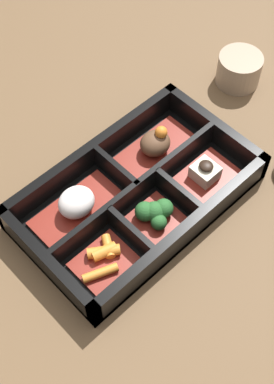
{
  "coord_description": "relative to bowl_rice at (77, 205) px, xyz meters",
  "views": [
    {
      "loc": [
        -0.28,
        -0.3,
        0.65
      ],
      "look_at": [
        0.0,
        0.0,
        0.03
      ],
      "focal_mm": 50.0,
      "sensor_mm": 36.0,
      "label": 1
    }
  ],
  "objects": [
    {
      "name": "bowl_rice",
      "position": [
        0.0,
        0.0,
        0.0
      ],
      "size": [
        0.13,
        0.07,
        0.04
      ],
      "color": "maroon",
      "rests_on": "bento_base"
    },
    {
      "name": "bowl_stew",
      "position": [
        0.15,
        -0.0,
        -0.0
      ],
      "size": [
        0.13,
        0.07,
        0.05
      ],
      "color": "maroon",
      "rests_on": "bento_base"
    },
    {
      "name": "bento_base",
      "position": [
        0.08,
        -0.04,
        -0.02
      ],
      "size": [
        0.34,
        0.2,
        0.01
      ],
      "color": "black",
      "rests_on": "ground_plane"
    },
    {
      "name": "tea_cup",
      "position": [
        0.36,
        0.02,
        -0.0
      ],
      "size": [
        0.07,
        0.07,
        0.05
      ],
      "color": "gray",
      "rests_on": "ground_plane"
    },
    {
      "name": "ground_plane",
      "position": [
        0.08,
        -0.04,
        -0.03
      ],
      "size": [
        3.0,
        3.0,
        0.0
      ],
      "primitive_type": "plane",
      "color": "brown"
    },
    {
      "name": "bowl_tofu",
      "position": [
        0.17,
        -0.08,
        -0.01
      ],
      "size": [
        0.1,
        0.06,
        0.04
      ],
      "color": "maroon",
      "rests_on": "bento_base"
    },
    {
      "name": "bowl_carrots",
      "position": [
        -0.02,
        -0.08,
        -0.01
      ],
      "size": [
        0.08,
        0.06,
        0.02
      ],
      "color": "maroon",
      "rests_on": "bento_base"
    },
    {
      "name": "bento_rim",
      "position": [
        0.08,
        -0.04,
        -0.0
      ],
      "size": [
        0.34,
        0.2,
        0.05
      ],
      "color": "black",
      "rests_on": "ground_plane"
    },
    {
      "name": "bowl_greens",
      "position": [
        0.07,
        -0.08,
        -0.0
      ],
      "size": [
        0.07,
        0.06,
        0.03
      ],
      "color": "maroon",
      "rests_on": "bento_base"
    }
  ]
}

